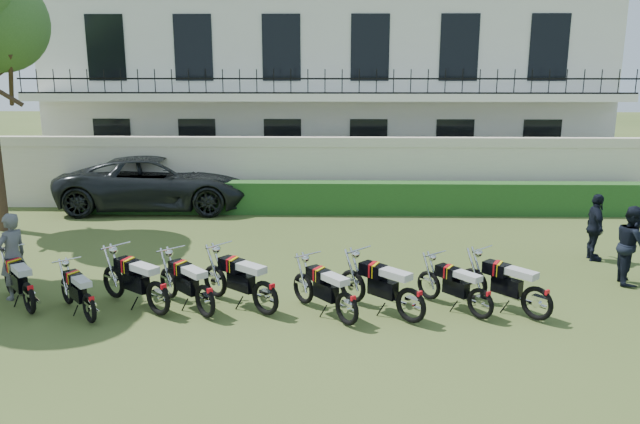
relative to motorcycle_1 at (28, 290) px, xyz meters
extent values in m
plane|color=#3A4D1E|center=(5.34, 1.04, -0.48)|extent=(100.00, 100.00, 0.00)
cube|color=beige|center=(5.34, 9.04, 0.52)|extent=(30.00, 0.30, 2.00)
cube|color=beige|center=(5.34, 9.04, 1.67)|extent=(30.00, 0.35, 0.30)
cube|color=#224518|center=(6.34, 8.24, 0.02)|extent=(18.00, 0.60, 1.00)
cube|color=silver|center=(5.34, 15.04, 3.02)|extent=(20.00, 8.00, 7.00)
cube|color=silver|center=(5.34, 10.34, 3.02)|extent=(20.00, 1.40, 0.25)
cube|color=black|center=(5.34, 9.69, 3.62)|extent=(20.00, 0.05, 0.05)
cube|color=black|center=(5.34, 9.69, 3.17)|extent=(20.00, 0.05, 0.05)
cube|color=black|center=(-2.16, 11.06, 1.12)|extent=(1.30, 0.12, 2.20)
cube|color=black|center=(-2.16, 11.06, 4.62)|extent=(1.30, 0.12, 2.20)
cube|color=black|center=(0.84, 11.06, 1.12)|extent=(1.30, 0.12, 2.20)
cube|color=black|center=(0.84, 11.06, 4.62)|extent=(1.30, 0.12, 2.20)
cube|color=black|center=(3.84, 11.06, 1.12)|extent=(1.30, 0.12, 2.20)
cube|color=black|center=(3.84, 11.06, 4.62)|extent=(1.30, 0.12, 2.20)
cube|color=black|center=(6.84, 11.06, 1.12)|extent=(1.30, 0.12, 2.20)
cube|color=black|center=(6.84, 11.06, 4.62)|extent=(1.30, 0.12, 2.20)
cube|color=black|center=(9.84, 11.06, 1.12)|extent=(1.30, 0.12, 2.20)
cube|color=black|center=(9.84, 11.06, 4.62)|extent=(1.30, 0.12, 2.20)
cube|color=black|center=(12.84, 11.06, 1.12)|extent=(1.30, 0.12, 2.20)
cube|color=black|center=(12.84, 11.06, 4.62)|extent=(1.30, 0.12, 2.20)
torus|color=black|center=(0.43, -0.49, -0.18)|extent=(0.47, 0.52, 0.61)
torus|color=black|center=(-0.43, 0.49, -0.18)|extent=(0.47, 0.52, 0.61)
cube|color=black|center=(0.03, -0.04, -0.03)|extent=(0.50, 0.54, 0.30)
cube|color=black|center=(-0.12, 0.14, 0.24)|extent=(0.49, 0.51, 0.22)
cube|color=#BA0B15|center=(-0.12, 0.14, 0.25)|extent=(0.20, 0.28, 0.23)
cube|color=yellow|center=(-0.08, 0.09, 0.25)|extent=(0.17, 0.26, 0.23)
cube|color=#B1B1B1|center=(0.21, -0.24, 0.28)|extent=(0.55, 0.58, 0.12)
cylinder|color=silver|center=(-0.33, 0.38, 0.54)|extent=(0.47, 0.42, 0.03)
torus|color=black|center=(1.66, -0.82, -0.21)|extent=(0.42, 0.47, 0.55)
torus|color=black|center=(0.88, 0.07, -0.21)|extent=(0.42, 0.47, 0.55)
cube|color=black|center=(1.30, -0.41, -0.08)|extent=(0.45, 0.48, 0.27)
cube|color=black|center=(1.16, -0.25, 0.17)|extent=(0.44, 0.46, 0.20)
cube|color=#BA0B15|center=(1.16, -0.25, 0.18)|extent=(0.18, 0.25, 0.21)
cube|color=yellow|center=(1.20, -0.29, 0.18)|extent=(0.16, 0.24, 0.21)
cube|color=#B1B1B1|center=(1.46, -0.59, 0.21)|extent=(0.49, 0.52, 0.11)
cylinder|color=silver|center=(0.97, -0.03, 0.44)|extent=(0.43, 0.38, 0.03)
torus|color=black|center=(2.97, -0.44, -0.16)|extent=(0.58, 0.48, 0.66)
torus|color=black|center=(1.85, 0.41, -0.16)|extent=(0.58, 0.48, 0.66)
cube|color=black|center=(2.45, -0.05, 0.01)|extent=(0.59, 0.52, 0.33)
cube|color=black|center=(2.26, 0.11, 0.30)|extent=(0.56, 0.52, 0.24)
cube|color=#BA0B15|center=(2.26, 0.11, 0.31)|extent=(0.17, 0.31, 0.25)
cube|color=yellow|center=(2.31, 0.07, 0.31)|extent=(0.14, 0.30, 0.25)
cube|color=#B1B1B1|center=(2.69, -0.22, 0.34)|extent=(0.63, 0.57, 0.13)
cylinder|color=silver|center=(1.98, 0.32, 0.62)|extent=(0.42, 0.54, 0.03)
torus|color=black|center=(3.76, -0.58, -0.18)|extent=(0.50, 0.52, 0.62)
torus|color=black|center=(2.84, 0.39, -0.18)|extent=(0.50, 0.52, 0.62)
cube|color=black|center=(3.33, -0.13, -0.02)|extent=(0.52, 0.54, 0.31)
cube|color=black|center=(3.17, 0.04, 0.25)|extent=(0.51, 0.52, 0.23)
cube|color=#BA0B15|center=(3.17, 0.04, 0.26)|extent=(0.20, 0.28, 0.24)
cube|color=yellow|center=(3.22, 0.00, 0.26)|extent=(0.17, 0.27, 0.24)
cube|color=#B1B1B1|center=(3.52, -0.33, 0.30)|extent=(0.57, 0.58, 0.12)
cylinder|color=silver|center=(2.95, 0.28, 0.56)|extent=(0.47, 0.44, 0.03)
torus|color=black|center=(4.94, -0.40, -0.16)|extent=(0.58, 0.49, 0.66)
torus|color=black|center=(3.84, 0.49, -0.16)|extent=(0.58, 0.49, 0.66)
cube|color=black|center=(4.43, 0.01, 0.01)|extent=(0.59, 0.53, 0.33)
cube|color=black|center=(4.24, 0.17, 0.30)|extent=(0.56, 0.53, 0.24)
cube|color=#BA0B15|center=(4.24, 0.17, 0.31)|extent=(0.18, 0.31, 0.25)
cube|color=yellow|center=(4.29, 0.12, 0.31)|extent=(0.15, 0.29, 0.25)
cube|color=#B1B1B1|center=(4.66, -0.18, 0.34)|extent=(0.63, 0.58, 0.13)
cylinder|color=silver|center=(3.97, 0.39, 0.63)|extent=(0.44, 0.53, 0.03)
torus|color=black|center=(6.29, -0.88, -0.18)|extent=(0.45, 0.53, 0.61)
torus|color=black|center=(5.47, 0.13, -0.18)|extent=(0.45, 0.53, 0.61)
cube|color=black|center=(5.92, -0.41, -0.03)|extent=(0.49, 0.54, 0.30)
cube|color=black|center=(5.77, -0.23, 0.24)|extent=(0.49, 0.51, 0.22)
cube|color=#BA0B15|center=(5.77, -0.23, 0.25)|extent=(0.21, 0.27, 0.23)
cube|color=yellow|center=(5.81, -0.28, 0.25)|extent=(0.18, 0.26, 0.23)
cube|color=#B1B1B1|center=(6.09, -0.62, 0.28)|extent=(0.53, 0.58, 0.12)
cylinder|color=silver|center=(5.57, 0.02, 0.54)|extent=(0.49, 0.40, 0.03)
torus|color=black|center=(7.54, -0.74, -0.16)|extent=(0.54, 0.52, 0.66)
torus|color=black|center=(6.52, 0.23, -0.16)|extent=(0.54, 0.52, 0.66)
cube|color=black|center=(7.07, -0.29, 0.00)|extent=(0.56, 0.55, 0.32)
cube|color=black|center=(6.89, -0.12, 0.29)|extent=(0.55, 0.54, 0.24)
cube|color=#BA0B15|center=(6.89, -0.12, 0.31)|extent=(0.20, 0.30, 0.25)
cube|color=yellow|center=(6.94, -0.16, 0.31)|extent=(0.17, 0.29, 0.25)
cube|color=#B1B1B1|center=(7.28, -0.49, 0.34)|extent=(0.61, 0.60, 0.13)
cylinder|color=silver|center=(6.64, 0.12, 0.62)|extent=(0.47, 0.49, 0.03)
torus|color=black|center=(8.72, -0.51, -0.20)|extent=(0.44, 0.50, 0.58)
torus|color=black|center=(7.92, 0.44, -0.20)|extent=(0.44, 0.50, 0.58)
cube|color=black|center=(8.35, -0.07, -0.05)|extent=(0.47, 0.51, 0.29)
cube|color=black|center=(8.21, 0.10, 0.20)|extent=(0.47, 0.49, 0.21)
cube|color=#BA0B15|center=(8.21, 0.10, 0.21)|extent=(0.20, 0.26, 0.22)
cube|color=yellow|center=(8.25, 0.05, 0.21)|extent=(0.17, 0.25, 0.22)
cube|color=#B1B1B1|center=(8.52, -0.27, 0.24)|extent=(0.51, 0.55, 0.11)
cylinder|color=silver|center=(8.02, 0.33, 0.49)|extent=(0.46, 0.39, 0.03)
torus|color=black|center=(9.79, -0.58, -0.17)|extent=(0.51, 0.53, 0.64)
torus|color=black|center=(8.86, 0.42, -0.17)|extent=(0.51, 0.53, 0.64)
cube|color=black|center=(9.36, -0.12, -0.01)|extent=(0.53, 0.55, 0.32)
cube|color=black|center=(9.20, 0.05, 0.27)|extent=(0.52, 0.53, 0.23)
cube|color=#BA0B15|center=(9.20, 0.05, 0.28)|extent=(0.20, 0.29, 0.24)
cube|color=yellow|center=(9.24, 0.01, 0.28)|extent=(0.18, 0.28, 0.24)
cube|color=#B1B1B1|center=(9.56, -0.33, 0.32)|extent=(0.58, 0.60, 0.13)
cylinder|color=silver|center=(8.97, 0.30, 0.59)|extent=(0.48, 0.45, 0.03)
imported|color=black|center=(0.02, 8.83, 0.37)|extent=(6.30, 3.16, 1.71)
imported|color=#5D5D62|center=(-0.69, 0.87, 0.39)|extent=(0.64, 0.75, 1.74)
imported|color=black|center=(11.94, 2.02, 0.36)|extent=(0.79, 0.93, 1.68)
imported|color=black|center=(11.83, 3.63, 0.32)|extent=(0.48, 0.97, 1.61)
camera|label=1|loc=(5.64, -10.74, 4.08)|focal=35.00mm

